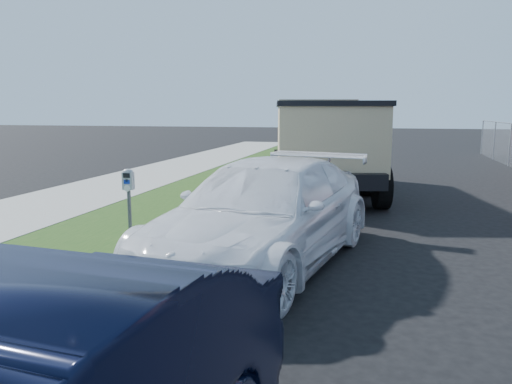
# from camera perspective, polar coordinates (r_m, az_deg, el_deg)

# --- Properties ---
(ground) EXTENTS (120.00, 120.00, 0.00)m
(ground) POSITION_cam_1_polar(r_m,az_deg,el_deg) (7.48, 8.74, -9.23)
(ground) COLOR black
(ground) RESTS_ON ground
(streetside) EXTENTS (6.12, 50.00, 0.15)m
(streetside) POSITION_cam_1_polar(r_m,az_deg,el_deg) (11.19, -19.92, -3.07)
(streetside) COLOR gray
(streetside) RESTS_ON ground
(parking_meter) EXTENTS (0.19, 0.13, 1.31)m
(parking_meter) POSITION_cam_1_polar(r_m,az_deg,el_deg) (8.37, -14.35, 0.13)
(parking_meter) COLOR #3F4247
(parking_meter) RESTS_ON ground
(white_wagon) EXTENTS (3.29, 5.85, 1.60)m
(white_wagon) POSITION_cam_1_polar(r_m,az_deg,el_deg) (7.71, 0.94, -2.39)
(white_wagon) COLOR white
(white_wagon) RESTS_ON ground
(dump_truck) EXTENTS (3.91, 7.24, 2.69)m
(dump_truck) POSITION_cam_1_polar(r_m,az_deg,el_deg) (14.85, 7.48, 6.01)
(dump_truck) COLOR black
(dump_truck) RESTS_ON ground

